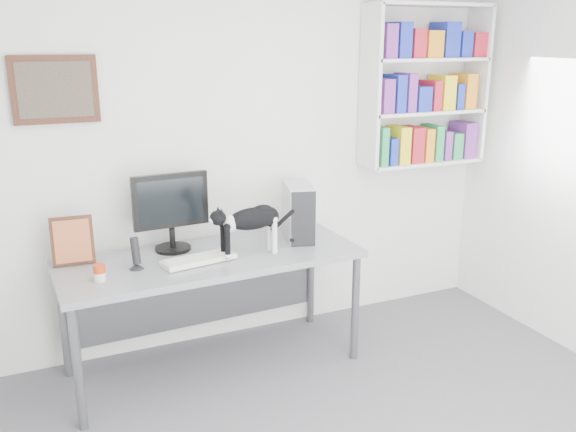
{
  "coord_description": "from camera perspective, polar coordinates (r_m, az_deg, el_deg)",
  "views": [
    {
      "loc": [
        -1.54,
        -2.13,
        2.21
      ],
      "look_at": [
        0.09,
        1.53,
        1.04
      ],
      "focal_mm": 38.0,
      "sensor_mm": 36.0,
      "label": 1
    }
  ],
  "objects": [
    {
      "name": "pc_tower",
      "position": [
        4.33,
        0.98,
        0.42
      ],
      "size": [
        0.27,
        0.43,
        0.4
      ],
      "primitive_type": "cube",
      "rotation": [
        0.0,
        0.0,
        -0.26
      ],
      "color": "#B6B6BB",
      "rests_on": "desk"
    },
    {
      "name": "speaker",
      "position": [
        3.89,
        -14.07,
        -3.36
      ],
      "size": [
        0.11,
        0.11,
        0.21
      ],
      "primitive_type": "cylinder",
      "rotation": [
        0.0,
        0.0,
        0.27
      ],
      "color": "black",
      "rests_on": "desk"
    },
    {
      "name": "leaning_print",
      "position": [
        4.08,
        -19.53,
        -2.12
      ],
      "size": [
        0.27,
        0.12,
        0.32
      ],
      "primitive_type": "cube",
      "rotation": [
        0.0,
        0.0,
        -0.07
      ],
      "color": "#4C2618",
      "rests_on": "desk"
    },
    {
      "name": "room",
      "position": [
        2.76,
        11.27,
        -2.09
      ],
      "size": [
        4.01,
        4.01,
        2.7
      ],
      "color": "#59595E",
      "rests_on": "ground"
    },
    {
      "name": "monitor",
      "position": [
        4.14,
        -10.9,
        0.41
      ],
      "size": [
        0.52,
        0.27,
        0.54
      ],
      "primitive_type": "cube",
      "rotation": [
        0.0,
        0.0,
        0.05
      ],
      "color": "black",
      "rests_on": "desk"
    },
    {
      "name": "keyboard",
      "position": [
        3.96,
        -8.37,
        -4.04
      ],
      "size": [
        0.49,
        0.25,
        0.04
      ],
      "primitive_type": "cube",
      "rotation": [
        0.0,
        0.0,
        0.17
      ],
      "color": "silver",
      "rests_on": "desk"
    },
    {
      "name": "wall_art",
      "position": [
        4.12,
        -20.98,
        10.98
      ],
      "size": [
        0.52,
        0.04,
        0.42
      ],
      "primitive_type": "cube",
      "color": "#4C2618",
      "rests_on": "room"
    },
    {
      "name": "desk",
      "position": [
        4.23,
        -7.02,
        -8.94
      ],
      "size": [
        2.0,
        0.85,
        0.82
      ],
      "primitive_type": "cube",
      "rotation": [
        0.0,
        0.0,
        0.04
      ],
      "color": "slate",
      "rests_on": "room"
    },
    {
      "name": "bookshelf",
      "position": [
        4.96,
        12.72,
        11.79
      ],
      "size": [
        1.03,
        0.28,
        1.24
      ],
      "primitive_type": "cube",
      "color": "silver",
      "rests_on": "room"
    },
    {
      "name": "cat",
      "position": [
        3.99,
        -3.48,
        -1.42
      ],
      "size": [
        0.57,
        0.21,
        0.34
      ],
      "primitive_type": null,
      "rotation": [
        0.0,
        0.0,
        0.12
      ],
      "color": "black",
      "rests_on": "desk"
    },
    {
      "name": "soup_can",
      "position": [
        3.78,
        -17.23,
        -5.1
      ],
      "size": [
        0.08,
        0.08,
        0.1
      ],
      "primitive_type": "cylinder",
      "rotation": [
        0.0,
        0.0,
        -0.2
      ],
      "color": "red",
      "rests_on": "desk"
    }
  ]
}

